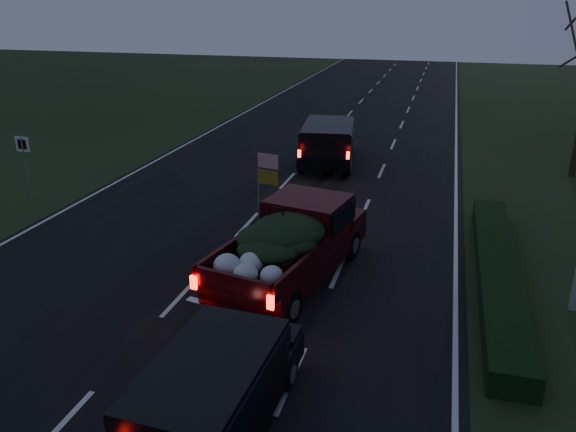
% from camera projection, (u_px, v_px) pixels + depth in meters
% --- Properties ---
extents(ground, '(120.00, 120.00, 0.00)m').
position_uv_depth(ground, '(181.00, 296.00, 14.32)').
color(ground, black).
rests_on(ground, ground).
extents(road_asphalt, '(14.00, 120.00, 0.02)m').
position_uv_depth(road_asphalt, '(181.00, 296.00, 14.32)').
color(road_asphalt, black).
rests_on(road_asphalt, ground).
extents(hedge_row, '(1.00, 10.00, 0.60)m').
position_uv_depth(hedge_row, '(498.00, 272.00, 14.94)').
color(hedge_row, black).
rests_on(hedge_row, ground).
extents(route_sign, '(0.55, 0.08, 2.50)m').
position_uv_depth(route_sign, '(25.00, 159.00, 20.35)').
color(route_sign, gray).
rests_on(route_sign, ground).
extents(pickup_truck, '(3.25, 6.07, 3.02)m').
position_uv_depth(pickup_truck, '(292.00, 240.00, 14.85)').
color(pickup_truck, '#3F080B').
rests_on(pickup_truck, ground).
extents(lead_suv, '(2.92, 5.59, 1.53)m').
position_uv_depth(lead_suv, '(328.00, 139.00, 25.28)').
color(lead_suv, black).
rests_on(lead_suv, ground).
extents(rear_suv, '(2.11, 4.52, 1.28)m').
position_uv_depth(rear_suv, '(212.00, 388.00, 9.47)').
color(rear_suv, black).
rests_on(rear_suv, ground).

